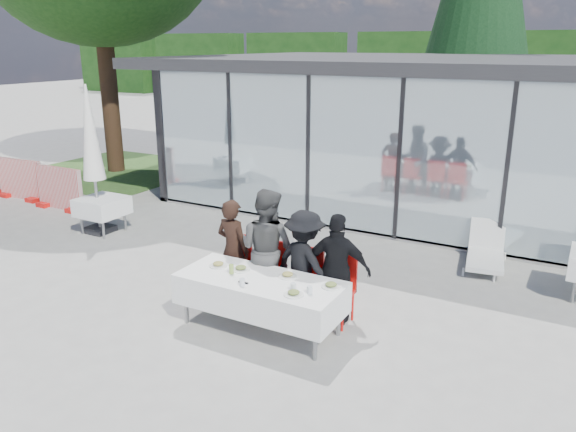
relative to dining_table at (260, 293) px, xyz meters
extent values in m
plane|color=#989690|center=(-0.59, 0.36, -0.54)|extent=(90.00, 90.00, 0.00)
cube|color=gray|center=(1.41, 8.36, -0.49)|extent=(14.00, 8.00, 0.10)
cube|color=black|center=(1.41, 12.26, 1.06)|extent=(14.00, 0.20, 3.20)
cube|color=black|center=(-5.49, 8.36, 1.06)|extent=(0.20, 8.00, 3.20)
cube|color=silver|center=(1.41, 4.39, 1.06)|extent=(13.60, 0.06, 3.10)
cube|color=#2D2D30|center=(1.41, 7.96, 2.78)|extent=(14.80, 8.80, 0.24)
cube|color=#262628|center=(-5.39, 4.39, 1.06)|extent=(0.08, 0.10, 3.10)
cube|color=#262628|center=(-3.44, 4.39, 1.06)|extent=(0.08, 0.10, 3.10)
cube|color=#262628|center=(-1.50, 4.39, 1.06)|extent=(0.08, 0.10, 3.10)
cube|color=#262628|center=(0.44, 4.39, 1.06)|extent=(0.08, 0.10, 3.10)
cube|color=#262628|center=(2.38, 4.39, 1.06)|extent=(0.08, 0.10, 3.10)
cube|color=red|center=(-1.09, 6.86, -0.09)|extent=(0.45, 0.45, 0.90)
cube|color=red|center=(0.41, 7.36, -0.09)|extent=(0.45, 0.45, 0.90)
cube|color=red|center=(2.91, 6.86, -0.09)|extent=(0.45, 0.45, 0.90)
cube|color=black|center=(-30.59, 28.36, 1.66)|extent=(6.50, 2.00, 4.40)
cube|color=black|center=(-22.59, 28.36, 1.66)|extent=(6.50, 2.00, 4.40)
cube|color=black|center=(-14.59, 28.36, 1.66)|extent=(6.50, 2.00, 4.40)
cube|color=black|center=(-6.59, 28.36, 1.66)|extent=(6.50, 2.00, 4.40)
cube|color=black|center=(1.41, 28.36, 1.66)|extent=(6.50, 2.00, 4.40)
cube|color=white|center=(0.00, 0.00, 0.00)|extent=(2.26, 0.96, 0.42)
cylinder|color=gray|center=(-1.00, -0.35, -0.18)|extent=(0.06, 0.06, 0.71)
cylinder|color=gray|center=(1.00, -0.35, -0.18)|extent=(0.06, 0.06, 0.71)
cylinder|color=gray|center=(-1.00, 0.35, -0.18)|extent=(0.06, 0.06, 0.71)
cylinder|color=gray|center=(1.00, 0.35, -0.18)|extent=(0.06, 0.06, 0.71)
imported|color=black|center=(-0.90, 0.68, 0.24)|extent=(0.62, 0.62, 1.56)
cube|color=red|center=(-0.90, 0.66, -0.09)|extent=(0.44, 0.44, 0.05)
cube|color=red|center=(-0.90, 0.86, 0.16)|extent=(0.44, 0.04, 0.55)
cylinder|color=red|center=(-1.08, 0.48, -0.32)|extent=(0.04, 0.04, 0.43)
cylinder|color=red|center=(-0.72, 0.48, -0.32)|extent=(0.04, 0.04, 0.43)
cylinder|color=red|center=(-1.08, 0.84, -0.32)|extent=(0.04, 0.04, 0.43)
cylinder|color=red|center=(-0.72, 0.84, -0.32)|extent=(0.04, 0.04, 0.43)
imported|color=#4C4C4C|center=(-0.30, 0.68, 0.36)|extent=(0.92, 0.92, 1.79)
cube|color=red|center=(-0.30, 0.66, -0.09)|extent=(0.44, 0.44, 0.05)
cube|color=red|center=(-0.30, 0.86, 0.16)|extent=(0.44, 0.04, 0.55)
cylinder|color=red|center=(-0.48, 0.48, -0.32)|extent=(0.04, 0.04, 0.43)
cylinder|color=red|center=(-0.12, 0.48, -0.32)|extent=(0.04, 0.04, 0.43)
cylinder|color=red|center=(-0.48, 0.84, -0.32)|extent=(0.04, 0.04, 0.43)
cylinder|color=red|center=(-0.12, 0.84, -0.32)|extent=(0.04, 0.04, 0.43)
imported|color=black|center=(0.32, 0.68, 0.24)|extent=(1.25, 1.25, 1.56)
cube|color=red|center=(0.32, 0.66, -0.09)|extent=(0.44, 0.44, 0.05)
cube|color=red|center=(0.32, 0.86, 0.16)|extent=(0.44, 0.04, 0.55)
cylinder|color=red|center=(0.14, 0.48, -0.32)|extent=(0.04, 0.04, 0.43)
cylinder|color=red|center=(0.50, 0.48, -0.32)|extent=(0.04, 0.04, 0.43)
cylinder|color=red|center=(0.14, 0.84, -0.32)|extent=(0.04, 0.04, 0.43)
cylinder|color=red|center=(0.50, 0.84, -0.32)|extent=(0.04, 0.04, 0.43)
imported|color=black|center=(0.82, 0.68, 0.25)|extent=(1.07, 1.07, 1.58)
cube|color=red|center=(0.82, 0.66, -0.09)|extent=(0.44, 0.44, 0.05)
cube|color=red|center=(0.82, 0.86, 0.16)|extent=(0.44, 0.04, 0.55)
cylinder|color=red|center=(0.64, 0.48, -0.32)|extent=(0.04, 0.04, 0.43)
cylinder|color=red|center=(1.00, 0.48, -0.32)|extent=(0.04, 0.04, 0.43)
cylinder|color=red|center=(0.64, 0.84, -0.32)|extent=(0.04, 0.04, 0.43)
cylinder|color=red|center=(1.00, 0.84, -0.32)|extent=(0.04, 0.04, 0.43)
cylinder|color=white|center=(-0.74, 0.08, 0.22)|extent=(0.25, 0.25, 0.01)
ellipsoid|color=tan|center=(-0.74, 0.08, 0.25)|extent=(0.15, 0.15, 0.05)
cylinder|color=white|center=(-0.38, 0.12, 0.22)|extent=(0.25, 0.25, 0.01)
ellipsoid|color=#396124|center=(-0.38, 0.12, 0.25)|extent=(0.15, 0.15, 0.05)
cylinder|color=white|center=(0.30, 0.23, 0.22)|extent=(0.25, 0.25, 0.01)
ellipsoid|color=tan|center=(0.30, 0.23, 0.25)|extent=(0.15, 0.15, 0.05)
cylinder|color=white|center=(0.95, 0.20, 0.22)|extent=(0.25, 0.25, 0.01)
ellipsoid|color=#396124|center=(0.95, 0.20, 0.25)|extent=(0.15, 0.15, 0.05)
cylinder|color=white|center=(0.64, -0.24, 0.22)|extent=(0.25, 0.25, 0.01)
ellipsoid|color=#396124|center=(0.64, -0.24, 0.25)|extent=(0.15, 0.15, 0.05)
cylinder|color=#88AB47|center=(-0.43, -0.05, 0.28)|extent=(0.06, 0.06, 0.13)
cylinder|color=silver|center=(-0.08, -0.31, 0.26)|extent=(0.07, 0.07, 0.10)
cylinder|color=silver|center=(0.79, -0.10, 0.26)|extent=(0.07, 0.07, 0.10)
cylinder|color=silver|center=(0.57, -0.12, 0.26)|extent=(0.07, 0.07, 0.10)
cube|color=black|center=(-0.11, -0.23, 0.22)|extent=(0.14, 0.03, 0.01)
cube|color=white|center=(-4.98, 1.94, 0.02)|extent=(0.86, 0.86, 0.36)
cylinder|color=gray|center=(-5.28, 1.64, -0.18)|extent=(0.05, 0.05, 0.72)
cylinder|color=gray|center=(-4.68, 1.64, -0.18)|extent=(0.05, 0.05, 0.72)
cylinder|color=gray|center=(-5.28, 2.24, -0.18)|extent=(0.05, 0.05, 0.72)
cylinder|color=gray|center=(-4.68, 2.24, -0.18)|extent=(0.05, 0.05, 0.72)
cylinder|color=gray|center=(3.70, 2.96, -0.18)|extent=(0.05, 0.05, 0.72)
cube|color=black|center=(-5.08, 1.91, -0.48)|extent=(0.50, 0.50, 0.12)
cylinder|color=gray|center=(-5.08, 1.91, 0.81)|extent=(0.06, 0.06, 2.70)
cone|color=white|center=(-5.08, 1.91, 1.53)|extent=(0.44, 0.44, 1.87)
cube|color=red|center=(-7.20, 2.72, -0.04)|extent=(1.40, 0.12, 1.00)
cube|color=red|center=(-7.70, 2.72, -0.49)|extent=(0.30, 0.45, 0.10)
cube|color=red|center=(-6.70, 2.72, -0.49)|extent=(0.30, 0.45, 0.10)
cube|color=red|center=(-8.80, 2.87, -0.04)|extent=(1.40, 0.22, 1.00)
cube|color=red|center=(-9.30, 2.87, -0.49)|extent=(0.30, 0.45, 0.10)
cube|color=red|center=(-8.30, 2.87, -0.49)|extent=(0.30, 0.45, 0.10)
cube|color=white|center=(2.28, 3.76, -0.36)|extent=(0.80, 1.38, 0.08)
cube|color=white|center=(2.19, 4.30, -0.09)|extent=(0.63, 0.36, 0.54)
cylinder|color=white|center=(2.03, 3.21, -0.47)|extent=(0.04, 0.04, 0.14)
cylinder|color=white|center=(2.53, 3.21, -0.47)|extent=(0.04, 0.04, 0.14)
cylinder|color=white|center=(2.03, 4.31, -0.47)|extent=(0.04, 0.04, 0.14)
cylinder|color=white|center=(2.53, 4.31, -0.47)|extent=(0.04, 0.04, 0.14)
cylinder|color=#382316|center=(-9.09, 6.36, 1.66)|extent=(0.50, 0.50, 4.40)
cylinder|color=#382316|center=(-0.09, 13.36, 0.46)|extent=(0.44, 0.44, 2.00)
cube|color=#385926|center=(-9.09, 6.36, -0.53)|extent=(5.00, 5.00, 0.02)
camera|label=1|loc=(3.66, -5.87, 3.22)|focal=35.00mm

